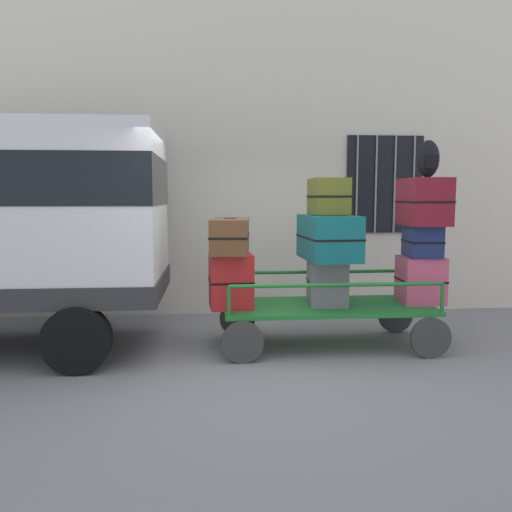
# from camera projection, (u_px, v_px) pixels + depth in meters

# --- Properties ---
(ground_plane) EXTENTS (40.00, 40.00, 0.00)m
(ground_plane) POSITION_uv_depth(u_px,v_px,m) (258.00, 362.00, 5.76)
(ground_plane) COLOR gray
(building_wall) EXTENTS (12.00, 0.38, 5.00)m
(building_wall) POSITION_uv_depth(u_px,v_px,m) (243.00, 152.00, 8.09)
(building_wall) COLOR silver
(building_wall) RESTS_ON ground
(luggage_cart) EXTENTS (2.58, 1.20, 0.51)m
(luggage_cart) POSITION_uv_depth(u_px,v_px,m) (327.00, 312.00, 6.34)
(luggage_cart) COLOR #1E722D
(luggage_cart) RESTS_ON ground
(cart_railing) EXTENTS (2.46, 1.06, 0.35)m
(cart_railing) POSITION_uv_depth(u_px,v_px,m) (328.00, 281.00, 6.30)
(cart_railing) COLOR #1E722D
(cart_railing) RESTS_ON luggage_cart
(suitcase_left_bottom) EXTENTS (0.53, 0.56, 0.64)m
(suitcase_left_bottom) POSITION_uv_depth(u_px,v_px,m) (231.00, 280.00, 6.16)
(suitcase_left_bottom) COLOR #B21E1E
(suitcase_left_bottom) RESTS_ON luggage_cart
(suitcase_left_middle) EXTENTS (0.52, 0.98, 0.41)m
(suitcase_left_middle) POSITION_uv_depth(u_px,v_px,m) (230.00, 236.00, 6.17)
(suitcase_left_middle) COLOR brown
(suitcase_left_middle) RESTS_ON suitcase_left_bottom
(suitcase_midleft_bottom) EXTENTS (0.49, 0.62, 0.56)m
(suitcase_midleft_bottom) POSITION_uv_depth(u_px,v_px,m) (327.00, 282.00, 6.33)
(suitcase_midleft_bottom) COLOR slate
(suitcase_midleft_bottom) RESTS_ON luggage_cart
(suitcase_midleft_middle) EXTENTS (0.63, 1.01, 0.53)m
(suitcase_midleft_middle) POSITION_uv_depth(u_px,v_px,m) (329.00, 237.00, 6.22)
(suitcase_midleft_middle) COLOR #0F5960
(suitcase_midleft_middle) RESTS_ON suitcase_midleft_bottom
(suitcase_midleft_top) EXTENTS (0.43, 0.59, 0.44)m
(suitcase_midleft_top) POSITION_uv_depth(u_px,v_px,m) (328.00, 196.00, 6.20)
(suitcase_midleft_top) COLOR #4C5119
(suitcase_midleft_top) RESTS_ON suitcase_midleft_middle
(suitcase_center_bottom) EXTENTS (0.53, 0.52, 0.57)m
(suitcase_center_bottom) POSITION_uv_depth(u_px,v_px,m) (420.00, 280.00, 6.43)
(suitcase_center_bottom) COLOR #CC4C72
(suitcase_center_bottom) RESTS_ON luggage_cart
(suitcase_center_middle) EXTENTS (0.43, 0.57, 0.38)m
(suitcase_center_middle) POSITION_uv_depth(u_px,v_px,m) (422.00, 241.00, 6.36)
(suitcase_center_middle) COLOR navy
(suitcase_center_middle) RESTS_ON suitcase_center_bottom
(suitcase_center_top) EXTENTS (0.49, 0.74, 0.57)m
(suitcase_center_top) POSITION_uv_depth(u_px,v_px,m) (424.00, 202.00, 6.30)
(suitcase_center_top) COLOR maroon
(suitcase_center_top) RESTS_ON suitcase_center_middle
(backpack) EXTENTS (0.27, 0.22, 0.44)m
(backpack) POSITION_uv_depth(u_px,v_px,m) (428.00, 159.00, 6.23)
(backpack) COLOR black
(backpack) RESTS_ON suitcase_center_top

